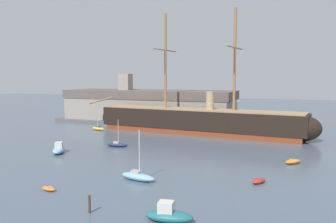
{
  "coord_description": "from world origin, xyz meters",
  "views": [
    {
      "loc": [
        19.16,
        -21.41,
        13.15
      ],
      "look_at": [
        -4.01,
        38.31,
        6.91
      ],
      "focal_mm": 38.24,
      "sensor_mm": 36.0,
      "label": 1
    }
  ],
  "objects_px": {
    "motorboat_mid_left": "(59,149)",
    "dinghy_distant_centre": "(239,130)",
    "mooring_piling_left_pair": "(89,204)",
    "sailboat_far_left": "(98,128)",
    "tall_ship": "(198,121)",
    "sailboat_alongside_bow": "(117,145)",
    "dinghy_foreground_left": "(49,189)",
    "seagull_in_flight": "(237,101)",
    "sailboat_near_centre": "(138,176)",
    "dinghy_alongside_stern": "(293,161)",
    "motorboat_foreground_right": "(169,215)",
    "dockside_warehouse_left": "(149,106)",
    "dinghy_mid_right": "(259,181)"
  },
  "relations": [
    {
      "from": "dinghy_distant_centre",
      "to": "mooring_piling_left_pair",
      "type": "relative_size",
      "value": 1.7
    },
    {
      "from": "tall_ship",
      "to": "motorboat_foreground_right",
      "type": "distance_m",
      "value": 51.13
    },
    {
      "from": "motorboat_mid_left",
      "to": "sailboat_far_left",
      "type": "xyz_separation_m",
      "value": [
        -8.17,
        25.47,
        -0.21
      ]
    },
    {
      "from": "motorboat_mid_left",
      "to": "seagull_in_flight",
      "type": "relative_size",
      "value": 4.17
    },
    {
      "from": "sailboat_near_centre",
      "to": "sailboat_far_left",
      "type": "bearing_deg",
      "value": 128.57
    },
    {
      "from": "motorboat_foreground_right",
      "to": "dockside_warehouse_left",
      "type": "xyz_separation_m",
      "value": [
        -31.24,
        65.05,
        3.95
      ]
    },
    {
      "from": "dinghy_mid_right",
      "to": "sailboat_alongside_bow",
      "type": "relative_size",
      "value": 0.52
    },
    {
      "from": "dinghy_foreground_left",
      "to": "seagull_in_flight",
      "type": "relative_size",
      "value": 1.82
    },
    {
      "from": "sailboat_far_left",
      "to": "dockside_warehouse_left",
      "type": "xyz_separation_m",
      "value": [
        5.2,
        19.08,
        4.16
      ]
    },
    {
      "from": "mooring_piling_left_pair",
      "to": "motorboat_mid_left",
      "type": "bearing_deg",
      "value": 133.71
    },
    {
      "from": "sailboat_alongside_bow",
      "to": "mooring_piling_left_pair",
      "type": "bearing_deg",
      "value": -65.4
    },
    {
      "from": "mooring_piling_left_pair",
      "to": "dockside_warehouse_left",
      "type": "bearing_deg",
      "value": 109.51
    },
    {
      "from": "motorboat_foreground_right",
      "to": "seagull_in_flight",
      "type": "bearing_deg",
      "value": 81.57
    },
    {
      "from": "tall_ship",
      "to": "dinghy_mid_right",
      "type": "distance_m",
      "value": 39.02
    },
    {
      "from": "sailboat_near_centre",
      "to": "seagull_in_flight",
      "type": "xyz_separation_m",
      "value": [
        11.08,
        7.54,
        9.38
      ]
    },
    {
      "from": "dinghy_alongside_stern",
      "to": "tall_ship",
      "type": "bearing_deg",
      "value": 133.96
    },
    {
      "from": "sailboat_near_centre",
      "to": "dinghy_distant_centre",
      "type": "xyz_separation_m",
      "value": [
        4.77,
        45.17,
        -0.22
      ]
    },
    {
      "from": "motorboat_mid_left",
      "to": "sailboat_alongside_bow",
      "type": "height_order",
      "value": "sailboat_alongside_bow"
    },
    {
      "from": "motorboat_mid_left",
      "to": "dinghy_distant_centre",
      "type": "relative_size",
      "value": 1.63
    },
    {
      "from": "tall_ship",
      "to": "sailboat_alongside_bow",
      "type": "xyz_separation_m",
      "value": [
        -9.66,
        -20.63,
        -2.56
      ]
    },
    {
      "from": "mooring_piling_left_pair",
      "to": "dinghy_distant_centre",
      "type": "bearing_deg",
      "value": 85.65
    },
    {
      "from": "sailboat_near_centre",
      "to": "motorboat_mid_left",
      "type": "bearing_deg",
      "value": 153.93
    },
    {
      "from": "sailboat_alongside_bow",
      "to": "dinghy_mid_right",
      "type": "bearing_deg",
      "value": -26.55
    },
    {
      "from": "motorboat_mid_left",
      "to": "dinghy_alongside_stern",
      "type": "relative_size",
      "value": 1.63
    },
    {
      "from": "motorboat_mid_left",
      "to": "motorboat_foreground_right",
      "type": "bearing_deg",
      "value": -35.95
    },
    {
      "from": "sailboat_near_centre",
      "to": "sailboat_far_left",
      "type": "xyz_separation_m",
      "value": [
        -28.07,
        35.21,
        -0.1
      ]
    },
    {
      "from": "dinghy_foreground_left",
      "to": "mooring_piling_left_pair",
      "type": "xyz_separation_m",
      "value": [
        8.28,
        -4.1,
        0.64
      ]
    },
    {
      "from": "dinghy_alongside_stern",
      "to": "motorboat_foreground_right",
      "type": "bearing_deg",
      "value": -109.7
    },
    {
      "from": "dinghy_foreground_left",
      "to": "mooring_piling_left_pair",
      "type": "height_order",
      "value": "mooring_piling_left_pair"
    },
    {
      "from": "dockside_warehouse_left",
      "to": "seagull_in_flight",
      "type": "height_order",
      "value": "dockside_warehouse_left"
    },
    {
      "from": "dinghy_foreground_left",
      "to": "motorboat_foreground_right",
      "type": "bearing_deg",
      "value": -11.51
    },
    {
      "from": "tall_ship",
      "to": "motorboat_mid_left",
      "type": "xyz_separation_m",
      "value": [
        -16.37,
        -29.16,
        -2.33
      ]
    },
    {
      "from": "sailboat_far_left",
      "to": "mooring_piling_left_pair",
      "type": "xyz_separation_m",
      "value": [
        28.53,
        -46.77,
        0.43
      ]
    },
    {
      "from": "mooring_piling_left_pair",
      "to": "sailboat_alongside_bow",
      "type": "bearing_deg",
      "value": 114.6
    },
    {
      "from": "sailboat_far_left",
      "to": "mooring_piling_left_pair",
      "type": "bearing_deg",
      "value": -58.62
    },
    {
      "from": "mooring_piling_left_pair",
      "to": "dinghy_alongside_stern",
      "type": "bearing_deg",
      "value": 57.78
    },
    {
      "from": "sailboat_near_centre",
      "to": "sailboat_alongside_bow",
      "type": "height_order",
      "value": "sailboat_near_centre"
    },
    {
      "from": "motorboat_mid_left",
      "to": "dinghy_alongside_stern",
      "type": "xyz_separation_m",
      "value": [
        38.02,
        6.71,
        -0.32
      ]
    },
    {
      "from": "tall_ship",
      "to": "dinghy_foreground_left",
      "type": "xyz_separation_m",
      "value": [
        -4.28,
        -46.37,
        -2.76
      ]
    },
    {
      "from": "dinghy_foreground_left",
      "to": "dinghy_distant_centre",
      "type": "relative_size",
      "value": 0.71
    },
    {
      "from": "tall_ship",
      "to": "motorboat_foreground_right",
      "type": "height_order",
      "value": "tall_ship"
    },
    {
      "from": "tall_ship",
      "to": "dinghy_mid_right",
      "type": "height_order",
      "value": "tall_ship"
    },
    {
      "from": "sailboat_alongside_bow",
      "to": "dinghy_alongside_stern",
      "type": "bearing_deg",
      "value": -3.34
    },
    {
      "from": "motorboat_foreground_right",
      "to": "dockside_warehouse_left",
      "type": "distance_m",
      "value": 72.27
    },
    {
      "from": "dinghy_mid_right",
      "to": "dinghy_distant_centre",
      "type": "relative_size",
      "value": 0.91
    },
    {
      "from": "sailboat_far_left",
      "to": "seagull_in_flight",
      "type": "distance_m",
      "value": 48.87
    },
    {
      "from": "sailboat_alongside_bow",
      "to": "sailboat_far_left",
      "type": "distance_m",
      "value": 22.54
    },
    {
      "from": "tall_ship",
      "to": "motorboat_foreground_right",
      "type": "xyz_separation_m",
      "value": [
        11.91,
        -49.67,
        -2.34
      ]
    },
    {
      "from": "dinghy_foreground_left",
      "to": "motorboat_mid_left",
      "type": "distance_m",
      "value": 21.03
    },
    {
      "from": "dinghy_mid_right",
      "to": "dinghy_alongside_stern",
      "type": "bearing_deg",
      "value": 73.39
    }
  ]
}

